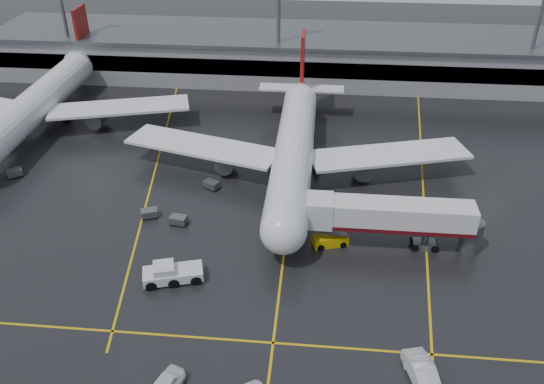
{
  "coord_description": "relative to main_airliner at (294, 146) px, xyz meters",
  "views": [
    {
      "loc": [
        3.31,
        -58.01,
        39.79
      ],
      "look_at": [
        -2.0,
        -2.0,
        4.0
      ],
      "focal_mm": 36.59,
      "sensor_mm": 36.0,
      "label": 1
    }
  ],
  "objects": [
    {
      "name": "baggage_cart_c",
      "position": [
        -10.79,
        -5.26,
        -3.58
      ],
      "size": [
        2.38,
        2.12,
        1.12
      ],
      "color": "#595B60",
      "rests_on": "ground"
    },
    {
      "name": "main_airliner",
      "position": [
        0.0,
        0.0,
        0.0
      ],
      "size": [
        48.8,
        45.6,
        14.1
      ],
      "color": "silver",
      "rests_on": "ground"
    },
    {
      "name": "pushback_tractor",
      "position": [
        -11.6,
        -23.96,
        -3.32
      ],
      "size": [
        6.73,
        4.19,
        2.24
      ],
      "color": "silver",
      "rests_on": "ground"
    },
    {
      "name": "jet_bridge",
      "position": [
        11.87,
        -15.7,
        -0.28
      ],
      "size": [
        19.9,
        3.4,
        6.05
      ],
      "color": "silver",
      "rests_on": "ground"
    },
    {
      "name": "apron_line_centre",
      "position": [
        0.0,
        -9.7,
        -4.2
      ],
      "size": [
        0.25,
        90.0,
        0.02
      ],
      "primitive_type": "cube",
      "color": "gold",
      "rests_on": "ground"
    },
    {
      "name": "baggage_cart_a",
      "position": [
        -13.3,
        -13.79,
        -3.58
      ],
      "size": [
        2.17,
        1.59,
        1.12
      ],
      "color": "#595B60",
      "rests_on": "ground"
    },
    {
      "name": "second_airliner",
      "position": [
        -42.0,
        12.0,
        0.0
      ],
      "size": [
        48.8,
        45.6,
        14.1
      ],
      "color": "silver",
      "rests_on": "ground"
    },
    {
      "name": "light_mast_left",
      "position": [
        -45.0,
        32.3,
        10.27
      ],
      "size": [
        3.0,
        1.2,
        25.45
      ],
      "color": "#595B60",
      "rests_on": "ground"
    },
    {
      "name": "baggage_cart_e",
      "position": [
        -38.77,
        -4.78,
        -3.58
      ],
      "size": [
        2.38,
        2.24,
        1.12
      ],
      "color": "#595B60",
      "rests_on": "ground"
    },
    {
      "name": "light_mast_mid",
      "position": [
        -5.0,
        32.3,
        10.27
      ],
      "size": [
        3.0,
        1.2,
        25.45
      ],
      "color": "#595B60",
      "rests_on": "ground"
    },
    {
      "name": "baggage_cart_b",
      "position": [
        -17.25,
        -12.71,
        -3.58
      ],
      "size": [
        2.33,
        1.91,
        1.12
      ],
      "color": "#595B60",
      "rests_on": "ground"
    },
    {
      "name": "ground",
      "position": [
        0.0,
        -9.7,
        -4.21
      ],
      "size": [
        220.0,
        220.0,
        0.0
      ],
      "primitive_type": "plane",
      "color": "black",
      "rests_on": "ground"
    },
    {
      "name": "apron_line_right",
      "position": [
        18.0,
        0.3,
        -4.2
      ],
      "size": [
        7.57,
        69.64,
        0.02
      ],
      "primitive_type": "cube",
      "rotation": [
        0.0,
        0.0,
        -0.1
      ],
      "color": "gold",
      "rests_on": "ground"
    },
    {
      "name": "light_mast_right",
      "position": [
        40.0,
        32.3,
        10.27
      ],
      "size": [
        3.0,
        1.2,
        25.45
      ],
      "color": "#595B60",
      "rests_on": "ground"
    },
    {
      "name": "service_van_c",
      "position": [
        13.3,
        -34.95,
        -3.28
      ],
      "size": [
        3.41,
        5.98,
        1.86
      ],
      "primitive_type": "imported",
      "rotation": [
        0.0,
        0.0,
        0.27
      ],
      "color": "silver",
      "rests_on": "ground"
    },
    {
      "name": "apron_line_left",
      "position": [
        -20.0,
        0.3,
        -4.2
      ],
      "size": [
        9.99,
        69.35,
        0.02
      ],
      "primitive_type": "cube",
      "rotation": [
        0.0,
        0.0,
        0.14
      ],
      "color": "gold",
      "rests_on": "ground"
    },
    {
      "name": "belt_loader",
      "position": [
        5.22,
        -16.13,
        -3.58
      ],
      "size": [
        4.32,
        2.79,
        2.54
      ],
      "color": "#CEA808",
      "rests_on": "ground"
    },
    {
      "name": "apron_line_stop",
      "position": [
        0.0,
        -31.7,
        -4.2
      ],
      "size": [
        60.0,
        0.25,
        0.02
      ],
      "primitive_type": "cube",
      "color": "gold",
      "rests_on": "ground"
    },
    {
      "name": "terminal",
      "position": [
        0.0,
        38.23,
        0.11
      ],
      "size": [
        122.0,
        19.0,
        8.6
      ],
      "color": "gray",
      "rests_on": "ground"
    }
  ]
}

